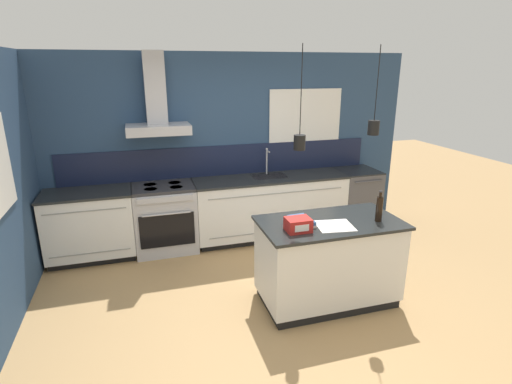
{
  "coord_description": "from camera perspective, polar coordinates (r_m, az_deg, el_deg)",
  "views": [
    {
      "loc": [
        -1.15,
        -3.48,
        2.41
      ],
      "look_at": [
        0.08,
        0.64,
        1.05
      ],
      "focal_mm": 28.0,
      "sensor_mm": 36.0,
      "label": 1
    }
  ],
  "objects": [
    {
      "name": "counter_run_left",
      "position": [
        5.57,
        -22.57,
        -4.37
      ],
      "size": [
        1.09,
        0.64,
        0.91
      ],
      "color": "black",
      "rests_on": "ground_plane"
    },
    {
      "name": "counter_run_sink",
      "position": [
        5.8,
        2.03,
        -2.1
      ],
      "size": [
        2.2,
        0.64,
        1.29
      ],
      "color": "black",
      "rests_on": "ground_plane"
    },
    {
      "name": "wall_back",
      "position": [
        5.69,
        -5.29,
        6.77
      ],
      "size": [
        5.6,
        2.23,
        2.6
      ],
      "color": "navy",
      "rests_on": "ground_plane"
    },
    {
      "name": "kitchen_island",
      "position": [
        4.3,
        10.25,
        -9.71
      ],
      "size": [
        1.44,
        0.79,
        0.91
      ],
      "color": "black",
      "rests_on": "ground_plane"
    },
    {
      "name": "wall_left",
      "position": [
        4.5,
        -32.54,
        0.52
      ],
      "size": [
        0.08,
        3.8,
        2.6
      ],
      "color": "navy",
      "rests_on": "ground_plane"
    },
    {
      "name": "ground_plane",
      "position": [
        4.39,
        1.42,
        -15.8
      ],
      "size": [
        16.0,
        16.0,
        0.0
      ],
      "primitive_type": "plane",
      "color": "tan",
      "rests_on": "ground"
    },
    {
      "name": "red_supply_box",
      "position": [
        3.82,
        6.04,
        -4.66
      ],
      "size": [
        0.23,
        0.19,
        0.13
      ],
      "color": "red",
      "rests_on": "kitchen_island"
    },
    {
      "name": "dishwasher",
      "position": [
        6.36,
        13.99,
        -0.9
      ],
      "size": [
        0.59,
        0.65,
        0.91
      ],
      "color": "#4C4C51",
      "rests_on": "ground_plane"
    },
    {
      "name": "paper_pile",
      "position": [
        4.0,
        11.17,
        -4.77
      ],
      "size": [
        0.39,
        0.37,
        0.01
      ],
      "color": "silver",
      "rests_on": "kitchen_island"
    },
    {
      "name": "oven_range",
      "position": [
        5.53,
        -12.83,
        -3.64
      ],
      "size": [
        0.8,
        0.66,
        0.91
      ],
      "color": "#B5B5BA",
      "rests_on": "ground_plane"
    },
    {
      "name": "book_stack",
      "position": [
        3.99,
        6.52,
        -4.2
      ],
      "size": [
        0.21,
        0.29,
        0.06
      ],
      "color": "silver",
      "rests_on": "kitchen_island"
    },
    {
      "name": "bottle_on_island",
      "position": [
        4.2,
        17.2,
        -2.27
      ],
      "size": [
        0.07,
        0.07,
        0.32
      ],
      "color": "black",
      "rests_on": "kitchen_island"
    }
  ]
}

